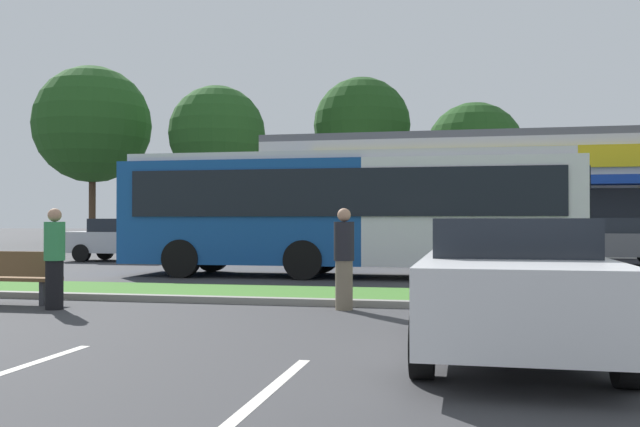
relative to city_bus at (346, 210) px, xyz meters
The scene contains 15 objects.
grass_median 5.51m from the city_bus, 76.01° to the right, with size 56.00×2.20×0.12m, color #427A2D.
curb_lip 6.66m from the city_bus, 78.63° to the right, with size 56.00×0.24×0.12m, color gray.
parking_stripe_1 13.66m from the city_bus, 83.75° to the right, with size 0.12×4.80×0.01m, color silver.
storefront_building 17.48m from the city_bus, 69.20° to the left, with size 23.90×12.17×5.21m.
tree_far_left 32.03m from the city_bus, 131.57° to the left, with size 7.59×7.59×11.57m.
tree_left 27.35m from the city_bus, 117.50° to the left, with size 6.09×6.09×10.01m.
tree_mid_left 28.07m from the city_bus, 97.63° to the left, with size 6.32×6.32×10.84m.
tree_mid 28.24m from the city_bus, 82.70° to the left, with size 6.31×6.31×9.04m.
city_bus is the anchor object (origin of this frame).
bus_stop_bench 8.76m from the city_bus, 122.91° to the right, with size 1.60×0.45×0.95m.
car_0 10.87m from the city_bus, 70.26° to the right, with size 2.02×4.68×1.51m.
car_2 10.52m from the city_bus, 149.05° to the left, with size 4.69×1.90×1.56m.
car_3 10.17m from the city_bus, 39.82° to the left, with size 4.43×1.87×1.57m.
pedestrian_by_pole 8.59m from the city_bus, 115.01° to the right, with size 0.34×0.34×1.69m.
pedestrian_mid 6.94m from the city_bus, 80.41° to the right, with size 0.34×0.34×1.70m.
Camera 1 is at (1.92, 0.70, 1.49)m, focal length 39.63 mm.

